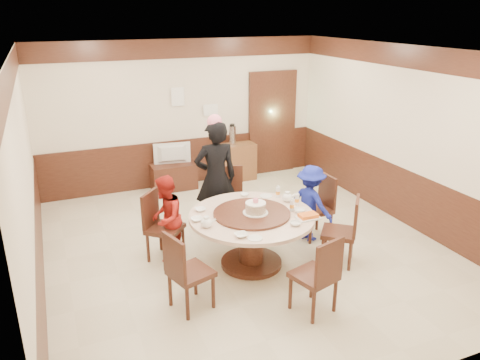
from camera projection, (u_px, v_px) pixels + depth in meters
name	position (u px, v px, depth m)	size (l,w,h in m)	color
room	(245.00, 178.00, 6.53)	(6.00, 6.04, 2.84)	beige
banquet_table	(252.00, 229.00, 6.24)	(1.67, 1.67, 0.78)	#3E1D13
chair_0	(316.00, 218.00, 7.12)	(0.47, 0.46, 0.97)	#3E1D13
chair_1	(230.00, 209.00, 7.45)	(0.56, 0.57, 0.97)	#3E1D13
chair_2	(164.00, 238.00, 6.50)	(0.62, 0.62, 0.97)	#3E1D13
chair_3	(190.00, 285.00, 5.40)	(0.56, 0.55, 0.97)	#3E1D13
chair_4	(315.00, 288.00, 5.33)	(0.54, 0.55, 0.97)	#3E1D13
chair_5	(340.00, 242.00, 6.37)	(0.62, 0.62, 0.97)	#3E1D13
person_standing	(216.00, 178.00, 7.08)	(0.65, 0.43, 1.78)	black
person_red	(166.00, 218.00, 6.41)	(0.59, 0.46, 1.20)	#A41C15
person_blue	(310.00, 203.00, 6.95)	(0.75, 0.43, 1.17)	#172295
birthday_cake	(256.00, 208.00, 6.11)	(0.33, 0.33, 0.22)	white
teapot_left	(207.00, 223.00, 5.78)	(0.17, 0.15, 0.13)	white
teapot_right	(287.00, 197.00, 6.57)	(0.17, 0.15, 0.13)	white
bowl_0	(200.00, 209.00, 6.27)	(0.15, 0.15, 0.04)	white
bowl_1	(295.00, 224.00, 5.85)	(0.14, 0.14, 0.04)	white
bowl_2	(241.00, 235.00, 5.56)	(0.16, 0.16, 0.04)	white
bowl_3	(299.00, 210.00, 6.23)	(0.15, 0.15, 0.05)	white
bowl_4	(197.00, 219.00, 5.98)	(0.15, 0.15, 0.04)	white
bowl_5	(245.00, 195.00, 6.77)	(0.13, 0.13, 0.04)	white
saucer_near	(255.00, 238.00, 5.51)	(0.18, 0.18, 0.01)	white
saucer_far	(266.00, 196.00, 6.76)	(0.18, 0.18, 0.01)	white
shrimp_platter	(308.00, 216.00, 6.04)	(0.30, 0.20, 0.06)	white
bottle_0	(292.00, 205.00, 6.25)	(0.06, 0.06, 0.16)	white
bottle_1	(297.00, 200.00, 6.44)	(0.06, 0.06, 0.16)	white
bottle_2	(278.00, 192.00, 6.71)	(0.06, 0.06, 0.16)	white
tv_stand	(174.00, 176.00, 9.07)	(0.85, 0.45, 0.50)	#3E1D13
television	(173.00, 154.00, 8.91)	(0.71, 0.09, 0.41)	gray
side_cabinet	(235.00, 162.00, 9.53)	(0.80, 0.40, 0.75)	brown
thermos	(232.00, 135.00, 9.31)	(0.15, 0.15, 0.38)	silver
notice_left	(178.00, 97.00, 8.81)	(0.25, 0.00, 0.35)	white
notice_right	(211.00, 110.00, 9.15)	(0.30, 0.00, 0.22)	white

